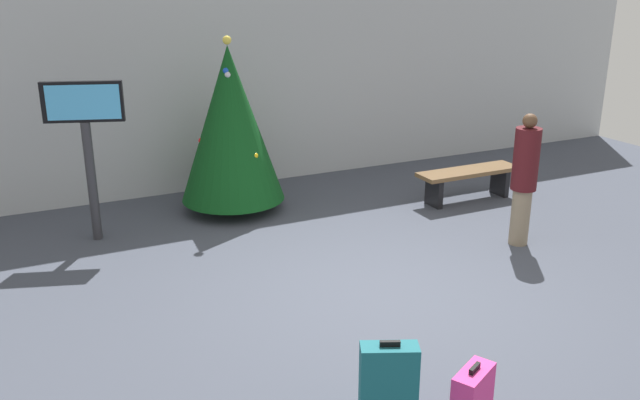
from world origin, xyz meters
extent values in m
plane|color=#424754|center=(0.00, 0.00, 0.00)|extent=(16.00, 16.00, 0.00)
cube|color=#B7BCC1|center=(0.00, 4.54, 1.77)|extent=(16.00, 0.20, 3.54)
cylinder|color=#4C3319|center=(-0.51, 3.29, 0.09)|extent=(0.12, 0.12, 0.18)
cone|color=#0F4719|center=(-0.51, 3.29, 1.26)|extent=(1.46, 1.46, 2.16)
sphere|color=#F2D84C|center=(-0.51, 3.29, 2.40)|extent=(0.12, 0.12, 0.12)
sphere|color=blue|center=(-0.58, 3.21, 2.01)|extent=(0.08, 0.08, 0.08)
sphere|color=yellow|center=(-0.32, 2.87, 0.89)|extent=(0.08, 0.08, 0.08)
sphere|color=silver|center=(-0.56, 3.18, 1.96)|extent=(0.08, 0.08, 0.08)
sphere|color=yellow|center=(-0.39, 3.65, 1.15)|extent=(0.08, 0.08, 0.08)
sphere|color=red|center=(-0.92, 3.39, 1.05)|extent=(0.08, 0.08, 0.08)
cylinder|color=#333338|center=(-2.46, 2.99, 0.76)|extent=(0.12, 0.12, 1.53)
cube|color=black|center=(-2.46, 2.99, 1.78)|extent=(0.94, 0.37, 0.49)
cube|color=#4CB2F2|center=(-2.46, 2.94, 1.78)|extent=(0.82, 0.28, 0.42)
cube|color=brown|center=(2.80, 2.18, 0.45)|extent=(1.63, 0.44, 0.06)
cube|color=black|center=(2.19, 2.18, 0.21)|extent=(0.08, 0.35, 0.42)
cube|color=black|center=(3.41, 2.18, 0.21)|extent=(0.08, 0.35, 0.42)
cylinder|color=gray|center=(2.31, 0.51, 0.36)|extent=(0.23, 0.23, 0.72)
cylinder|color=#4C1419|center=(2.31, 0.51, 1.10)|extent=(0.38, 0.38, 0.77)
sphere|color=brown|center=(2.31, 0.51, 1.58)|extent=(0.18, 0.18, 0.18)
cube|color=#19606B|center=(-1.17, -2.04, 0.40)|extent=(0.44, 0.32, 0.80)
cube|color=black|center=(-1.17, -2.04, 0.82)|extent=(0.14, 0.09, 0.04)
cube|color=black|center=(-0.57, -2.23, 0.57)|extent=(0.13, 0.09, 0.04)
camera|label=1|loc=(-3.34, -5.45, 3.21)|focal=37.41mm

